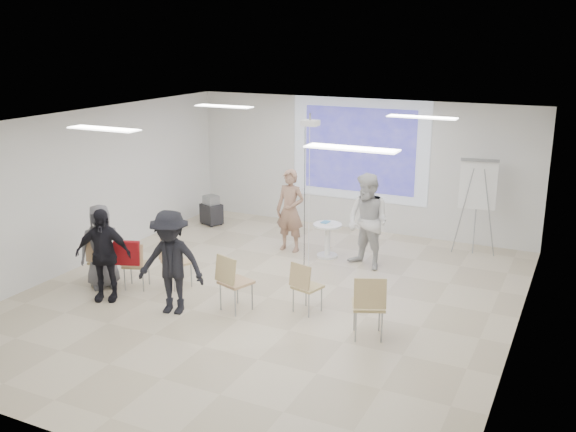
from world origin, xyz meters
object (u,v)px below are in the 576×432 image
at_px(chair_left_inner, 173,259).
at_px(chair_right_inner, 305,284).
at_px(av_cart, 211,211).
at_px(chair_right_far, 369,302).
at_px(chair_center, 232,278).
at_px(player_right, 368,217).
at_px(laptop, 178,260).
at_px(audience_mid, 171,256).
at_px(player_left, 290,205).
at_px(audience_outer, 101,241).
at_px(chair_left_mid, 135,262).
at_px(chair_far_left, 100,258).
at_px(flipchart_easel, 478,185).
at_px(pedestal_table, 327,238).
at_px(audience_left, 103,248).

distance_m(chair_left_inner, chair_right_inner, 2.54).
xyz_separation_m(chair_left_inner, av_cart, (-1.53, 3.66, -0.22)).
relative_size(chair_right_inner, chair_right_far, 0.86).
relative_size(chair_center, av_cart, 1.39).
distance_m(player_right, laptop, 3.65).
relative_size(audience_mid, av_cart, 2.78).
bearing_deg(player_left, audience_outer, -120.54).
distance_m(chair_left_mid, chair_right_inner, 3.13).
height_order(chair_far_left, chair_right_inner, chair_far_left).
height_order(player_right, chair_right_inner, player_right).
bearing_deg(chair_left_mid, laptop, 17.41).
distance_m(audience_mid, flipchart_easel, 6.34).
distance_m(chair_left_inner, audience_outer, 1.30).
distance_m(player_right, chair_left_inner, 3.73).
xyz_separation_m(chair_left_inner, chair_right_far, (3.77, -0.41, 0.05)).
bearing_deg(player_left, laptop, -106.80).
bearing_deg(pedestal_table, player_right, -14.26).
height_order(player_left, chair_center, player_left).
height_order(pedestal_table, chair_right_inner, chair_right_inner).
height_order(chair_far_left, laptop, chair_far_left).
relative_size(audience_left, audience_mid, 0.94).
height_order(laptop, flipchart_easel, flipchart_easel).
xyz_separation_m(chair_left_inner, audience_mid, (0.60, -0.87, 0.43)).
xyz_separation_m(laptop, flipchart_easel, (4.43, 4.05, 0.97)).
xyz_separation_m(laptop, audience_outer, (-1.19, -0.59, 0.35)).
relative_size(player_left, audience_outer, 1.15).
xyz_separation_m(laptop, av_cart, (-1.56, 3.57, -0.17)).
height_order(audience_outer, av_cart, audience_outer).
bearing_deg(audience_outer, chair_left_inner, -22.32).
relative_size(chair_center, laptop, 2.87).
bearing_deg(chair_right_far, player_right, 86.34).
distance_m(pedestal_table, audience_mid, 3.82).
xyz_separation_m(chair_right_inner, audience_outer, (-3.70, -0.52, 0.34)).
relative_size(chair_left_mid, chair_left_inner, 0.95).
bearing_deg(av_cart, pedestal_table, 6.89).
height_order(pedestal_table, av_cart, pedestal_table).
bearing_deg(pedestal_table, chair_center, -96.73).
height_order(chair_right_far, audience_left, audience_left).
distance_m(chair_center, audience_outer, 2.63).
relative_size(player_left, chair_right_inner, 2.25).
height_order(chair_left_inner, chair_center, chair_center).
relative_size(chair_right_inner, audience_mid, 0.45).
bearing_deg(audience_outer, chair_right_inner, -37.66).
distance_m(player_right, chair_right_inner, 2.51).
bearing_deg(audience_outer, chair_left_mid, -32.18).
height_order(chair_right_inner, flipchart_easel, flipchart_easel).
xyz_separation_m(player_right, chair_left_inner, (-2.74, -2.47, -0.48)).
relative_size(chair_far_left, chair_right_inner, 1.02).
height_order(chair_right_inner, chair_right_far, chair_right_far).
bearing_deg(audience_outer, chair_far_left, 107.48).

